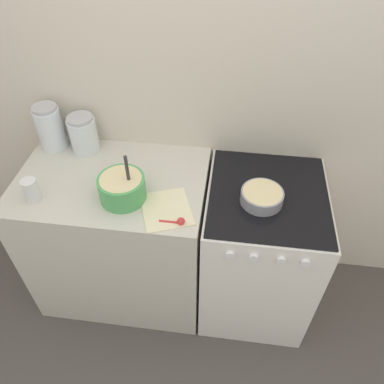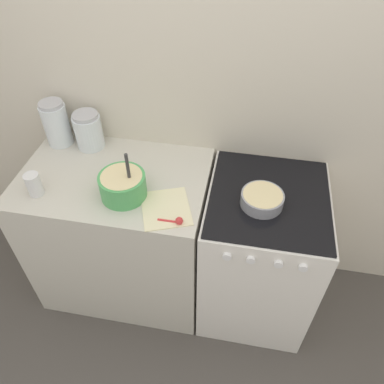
{
  "view_description": "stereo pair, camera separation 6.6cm",
  "coord_description": "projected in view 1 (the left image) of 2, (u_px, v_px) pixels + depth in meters",
  "views": [
    {
      "loc": [
        0.11,
        -1.03,
        2.21
      ],
      "look_at": [
        -0.05,
        0.24,
        0.98
      ],
      "focal_mm": 35.0,
      "sensor_mm": 36.0,
      "label": 1
    },
    {
      "loc": [
        0.18,
        -1.02,
        2.21
      ],
      "look_at": [
        -0.05,
        0.24,
        0.98
      ],
      "focal_mm": 35.0,
      "sensor_mm": 36.0,
      "label": 2
    }
  ],
  "objects": [
    {
      "name": "tin_can",
      "position": [
        31.0,
        190.0,
        1.77
      ],
      "size": [
        0.07,
        0.07,
        0.12
      ],
      "color": "silver",
      "rests_on": "countertop_cabinet"
    },
    {
      "name": "recipe_page",
      "position": [
        166.0,
        209.0,
        1.76
      ],
      "size": [
        0.3,
        0.31,
        0.01
      ],
      "color": "beige",
      "rests_on": "countertop_cabinet"
    },
    {
      "name": "baking_pan",
      "position": [
        262.0,
        196.0,
        1.77
      ],
      "size": [
        0.2,
        0.2,
        0.07
      ],
      "color": "gray",
      "rests_on": "stove"
    },
    {
      "name": "countertop_cabinet",
      "position": [
        122.0,
        237.0,
        2.23
      ],
      "size": [
        0.98,
        0.65,
        0.93
      ],
      "color": "beige",
      "rests_on": "ground_plane"
    },
    {
      "name": "measuring_spoon",
      "position": [
        178.0,
        221.0,
        1.68
      ],
      "size": [
        0.12,
        0.04,
        0.04
      ],
      "color": "red",
      "rests_on": "countertop_cabinet"
    },
    {
      "name": "mixing_bowl",
      "position": [
        122.0,
        187.0,
        1.77
      ],
      "size": [
        0.22,
        0.22,
        0.26
      ],
      "color": "#4CA559",
      "rests_on": "countertop_cabinet"
    },
    {
      "name": "storage_jar_middle",
      "position": [
        84.0,
        136.0,
        2.03
      ],
      "size": [
        0.15,
        0.15,
        0.21
      ],
      "color": "silver",
      "rests_on": "countertop_cabinet"
    },
    {
      "name": "ground_plane",
      "position": [
        196.0,
        335.0,
        2.28
      ],
      "size": [
        12.0,
        12.0,
        0.0
      ],
      "primitive_type": "plane",
      "color": "#4C4742"
    },
    {
      "name": "wall_back",
      "position": [
        213.0,
        103.0,
        1.93
      ],
      "size": [
        4.95,
        0.05,
        2.4
      ],
      "color": "beige",
      "rests_on": "ground_plane"
    },
    {
      "name": "stove",
      "position": [
        257.0,
        251.0,
        2.16
      ],
      "size": [
        0.6,
        0.67,
        0.93
      ],
      "color": "white",
      "rests_on": "ground_plane"
    },
    {
      "name": "storage_jar_left",
      "position": [
        51.0,
        130.0,
        2.04
      ],
      "size": [
        0.14,
        0.14,
        0.26
      ],
      "color": "silver",
      "rests_on": "countertop_cabinet"
    }
  ]
}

